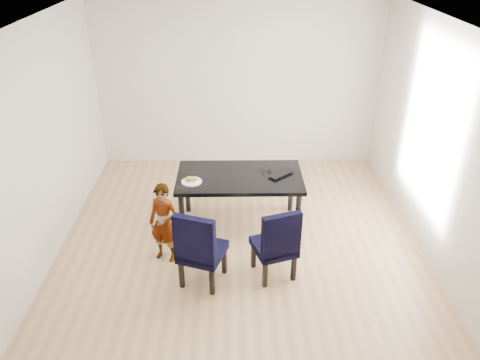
{
  "coord_description": "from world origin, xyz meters",
  "views": [
    {
      "loc": [
        -0.08,
        -4.76,
        3.53
      ],
      "look_at": [
        0.0,
        0.2,
        0.85
      ],
      "focal_mm": 35.0,
      "sensor_mm": 36.0,
      "label": 1
    }
  ],
  "objects_px": {
    "dining_table": "(240,201)",
    "chair_right": "(274,241)",
    "laptop": "(278,172)",
    "chair_left": "(202,245)",
    "child": "(164,223)",
    "plate": "(192,182)"
  },
  "relations": [
    {
      "from": "chair_right",
      "to": "laptop",
      "type": "height_order",
      "value": "chair_right"
    },
    {
      "from": "dining_table",
      "to": "chair_right",
      "type": "bearing_deg",
      "value": -69.84
    },
    {
      "from": "chair_left",
      "to": "plate",
      "type": "distance_m",
      "value": 1.0
    },
    {
      "from": "chair_left",
      "to": "chair_right",
      "type": "bearing_deg",
      "value": 26.52
    },
    {
      "from": "dining_table",
      "to": "chair_right",
      "type": "xyz_separation_m",
      "value": [
        0.37,
        -1.01,
        0.08
      ]
    },
    {
      "from": "child",
      "to": "plate",
      "type": "height_order",
      "value": "child"
    },
    {
      "from": "child",
      "to": "dining_table",
      "type": "bearing_deg",
      "value": 58.57
    },
    {
      "from": "chair_left",
      "to": "laptop",
      "type": "xyz_separation_m",
      "value": [
        0.92,
        1.16,
        0.29
      ]
    },
    {
      "from": "plate",
      "to": "laptop",
      "type": "height_order",
      "value": "laptop"
    },
    {
      "from": "chair_right",
      "to": "child",
      "type": "height_order",
      "value": "child"
    },
    {
      "from": "chair_right",
      "to": "laptop",
      "type": "xyz_separation_m",
      "value": [
        0.13,
        1.06,
        0.31
      ]
    },
    {
      "from": "chair_right",
      "to": "laptop",
      "type": "bearing_deg",
      "value": 65.25
    },
    {
      "from": "child",
      "to": "laptop",
      "type": "distance_m",
      "value": 1.6
    },
    {
      "from": "chair_left",
      "to": "dining_table",
      "type": "bearing_deg",
      "value": 88.41
    },
    {
      "from": "chair_left",
      "to": "child",
      "type": "height_order",
      "value": "child"
    },
    {
      "from": "dining_table",
      "to": "child",
      "type": "relative_size",
      "value": 1.6
    },
    {
      "from": "dining_table",
      "to": "laptop",
      "type": "xyz_separation_m",
      "value": [
        0.5,
        0.06,
        0.39
      ]
    },
    {
      "from": "chair_left",
      "to": "plate",
      "type": "xyz_separation_m",
      "value": [
        -0.17,
        0.94,
        0.28
      ]
    },
    {
      "from": "chair_left",
      "to": "plate",
      "type": "bearing_deg",
      "value": 119.84
    },
    {
      "from": "dining_table",
      "to": "laptop",
      "type": "height_order",
      "value": "laptop"
    },
    {
      "from": "laptop",
      "to": "dining_table",
      "type": "bearing_deg",
      "value": -34.38
    },
    {
      "from": "chair_left",
      "to": "child",
      "type": "xyz_separation_m",
      "value": [
        -0.47,
        0.41,
        0.03
      ]
    }
  ]
}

